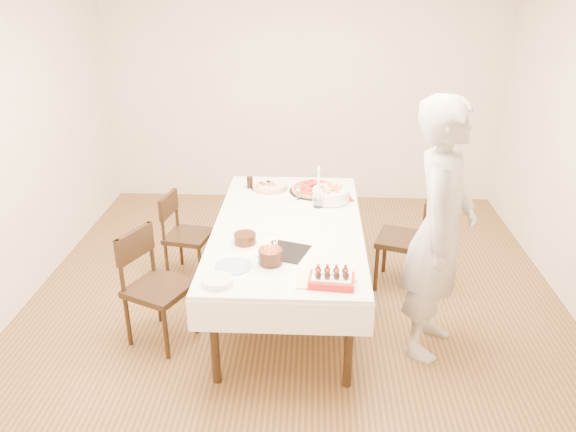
{
  "coord_description": "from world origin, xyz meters",
  "views": [
    {
      "loc": [
        0.13,
        -3.89,
        2.59
      ],
      "look_at": [
        -0.05,
        0.05,
        0.82
      ],
      "focal_mm": 35.0,
      "sensor_mm": 36.0,
      "label": 1
    }
  ],
  "objects_px": {
    "chair_right_savory": "(403,240)",
    "chair_left_dessert": "(159,289)",
    "strawberry_box": "(332,279)",
    "layer_cake": "(245,239)",
    "cola_glass": "(250,182)",
    "dining_table": "(288,267)",
    "pizza_white": "(269,187)",
    "pizza_pepperoni": "(315,189)",
    "person": "(440,231)",
    "taper_candle": "(319,186)",
    "chair_left_savory": "(188,236)",
    "pasta_bowl": "(331,195)",
    "birthday_cake": "(270,252)"
  },
  "relations": [
    {
      "from": "pizza_pepperoni",
      "to": "pasta_bowl",
      "type": "bearing_deg",
      "value": -57.95
    },
    {
      "from": "chair_left_dessert",
      "to": "chair_left_savory",
      "type": "bearing_deg",
      "value": -65.83
    },
    {
      "from": "chair_left_dessert",
      "to": "pizza_pepperoni",
      "type": "xyz_separation_m",
      "value": [
        1.12,
        1.19,
        0.33
      ]
    },
    {
      "from": "dining_table",
      "to": "chair_right_savory",
      "type": "relative_size",
      "value": 2.42
    },
    {
      "from": "chair_left_dessert",
      "to": "taper_candle",
      "type": "xyz_separation_m",
      "value": [
        1.15,
        0.84,
        0.5
      ]
    },
    {
      "from": "cola_glass",
      "to": "pizza_pepperoni",
      "type": "bearing_deg",
      "value": -6.37
    },
    {
      "from": "pasta_bowl",
      "to": "cola_glass",
      "type": "xyz_separation_m",
      "value": [
        -0.72,
        0.28,
        -0.01
      ]
    },
    {
      "from": "chair_left_savory",
      "to": "taper_candle",
      "type": "xyz_separation_m",
      "value": [
        1.14,
        -0.13,
        0.54
      ]
    },
    {
      "from": "pizza_pepperoni",
      "to": "taper_candle",
      "type": "relative_size",
      "value": 1.24
    },
    {
      "from": "chair_left_savory",
      "to": "taper_candle",
      "type": "relative_size",
      "value": 2.14
    },
    {
      "from": "chair_left_savory",
      "to": "taper_candle",
      "type": "bearing_deg",
      "value": -175.87
    },
    {
      "from": "dining_table",
      "to": "chair_left_dessert",
      "type": "distance_m",
      "value": 1.04
    },
    {
      "from": "dining_table",
      "to": "layer_cake",
      "type": "bearing_deg",
      "value": -129.73
    },
    {
      "from": "dining_table",
      "to": "pizza_white",
      "type": "height_order",
      "value": "pizza_white"
    },
    {
      "from": "layer_cake",
      "to": "chair_right_savory",
      "type": "bearing_deg",
      "value": 30.87
    },
    {
      "from": "cola_glass",
      "to": "layer_cake",
      "type": "relative_size",
      "value": 0.51
    },
    {
      "from": "dining_table",
      "to": "chair_left_savory",
      "type": "bearing_deg",
      "value": 151.83
    },
    {
      "from": "chair_right_savory",
      "to": "chair_left_dessert",
      "type": "xyz_separation_m",
      "value": [
        -1.89,
        -0.88,
        -0.01
      ]
    },
    {
      "from": "person",
      "to": "chair_left_savory",
      "type": "bearing_deg",
      "value": 87.94
    },
    {
      "from": "chair_left_dessert",
      "to": "birthday_cake",
      "type": "xyz_separation_m",
      "value": [
        0.83,
        -0.15,
        0.4
      ]
    },
    {
      "from": "pizza_white",
      "to": "layer_cake",
      "type": "xyz_separation_m",
      "value": [
        -0.09,
        -1.1,
        0.02
      ]
    },
    {
      "from": "strawberry_box",
      "to": "layer_cake",
      "type": "bearing_deg",
      "value": 139.32
    },
    {
      "from": "taper_candle",
      "to": "cola_glass",
      "type": "xyz_separation_m",
      "value": [
        -0.62,
        0.41,
        -0.13
      ]
    },
    {
      "from": "dining_table",
      "to": "chair_left_savory",
      "type": "distance_m",
      "value": 1.03
    },
    {
      "from": "dining_table",
      "to": "birthday_cake",
      "type": "bearing_deg",
      "value": -98.07
    },
    {
      "from": "strawberry_box",
      "to": "taper_candle",
      "type": "bearing_deg",
      "value": 93.78
    },
    {
      "from": "pasta_bowl",
      "to": "cola_glass",
      "type": "height_order",
      "value": "pasta_bowl"
    },
    {
      "from": "dining_table",
      "to": "cola_glass",
      "type": "bearing_deg",
      "value": 116.19
    },
    {
      "from": "pizza_white",
      "to": "dining_table",
      "type": "bearing_deg",
      "value": -74.85
    },
    {
      "from": "pizza_pepperoni",
      "to": "taper_candle",
      "type": "xyz_separation_m",
      "value": [
        0.03,
        -0.35,
        0.16
      ]
    },
    {
      "from": "chair_right_savory",
      "to": "pizza_pepperoni",
      "type": "xyz_separation_m",
      "value": [
        -0.76,
        0.31,
        0.33
      ]
    },
    {
      "from": "dining_table",
      "to": "taper_candle",
      "type": "xyz_separation_m",
      "value": [
        0.23,
        0.36,
        0.56
      ]
    },
    {
      "from": "chair_left_dessert",
      "to": "taper_candle",
      "type": "height_order",
      "value": "taper_candle"
    },
    {
      "from": "chair_right_savory",
      "to": "dining_table",
      "type": "bearing_deg",
      "value": -139.57
    },
    {
      "from": "strawberry_box",
      "to": "pasta_bowl",
      "type": "bearing_deg",
      "value": 88.86
    },
    {
      "from": "person",
      "to": "taper_candle",
      "type": "distance_m",
      "value": 1.16
    },
    {
      "from": "person",
      "to": "strawberry_box",
      "type": "xyz_separation_m",
      "value": [
        -0.74,
        -0.42,
        -0.15
      ]
    },
    {
      "from": "cola_glass",
      "to": "taper_candle",
      "type": "bearing_deg",
      "value": -33.9
    },
    {
      "from": "taper_candle",
      "to": "person",
      "type": "bearing_deg",
      "value": -44.64
    },
    {
      "from": "taper_candle",
      "to": "cola_glass",
      "type": "bearing_deg",
      "value": 146.1
    },
    {
      "from": "chair_left_savory",
      "to": "strawberry_box",
      "type": "relative_size",
      "value": 2.74
    },
    {
      "from": "chair_right_savory",
      "to": "pizza_white",
      "type": "height_order",
      "value": "chair_right_savory"
    },
    {
      "from": "pasta_bowl",
      "to": "taper_candle",
      "type": "bearing_deg",
      "value": -129.94
    },
    {
      "from": "dining_table",
      "to": "pasta_bowl",
      "type": "bearing_deg",
      "value": 55.07
    },
    {
      "from": "pizza_pepperoni",
      "to": "person",
      "type": "bearing_deg",
      "value": -53.77
    },
    {
      "from": "chair_left_dessert",
      "to": "taper_candle",
      "type": "bearing_deg",
      "value": -119.18
    },
    {
      "from": "chair_left_dessert",
      "to": "pasta_bowl",
      "type": "height_order",
      "value": "chair_left_dessert"
    },
    {
      "from": "strawberry_box",
      "to": "chair_right_savory",
      "type": "bearing_deg",
      "value": 62.98
    },
    {
      "from": "person",
      "to": "pizza_pepperoni",
      "type": "relative_size",
      "value": 4.11
    },
    {
      "from": "chair_left_dessert",
      "to": "pasta_bowl",
      "type": "xyz_separation_m",
      "value": [
        1.26,
        0.97,
        0.37
      ]
    }
  ]
}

